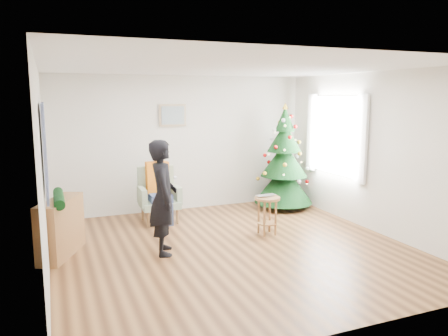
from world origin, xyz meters
name	(u,v)px	position (x,y,z in m)	size (l,w,h in m)	color
floor	(233,249)	(0.00, 0.00, 0.00)	(5.00, 5.00, 0.00)	brown
ceiling	(234,67)	(0.00, 0.00, 2.60)	(5.00, 5.00, 0.00)	white
wall_back	(183,144)	(0.00, 2.50, 1.30)	(5.00, 5.00, 0.00)	silver
wall_front	(343,199)	(0.00, -2.50, 1.30)	(5.00, 5.00, 0.00)	silver
wall_left	(43,172)	(-2.50, 0.00, 1.30)	(5.00, 5.00, 0.00)	silver
wall_right	(374,153)	(2.50, 0.00, 1.30)	(5.00, 5.00, 0.00)	silver
window_panel	(336,135)	(2.47, 1.00, 1.50)	(0.04, 1.30, 1.40)	white
curtains	(335,135)	(2.44, 1.00, 1.50)	(0.05, 1.75, 1.50)	white
christmas_tree	(284,161)	(1.88, 1.85, 0.94)	(1.15, 1.15, 2.08)	#3F2816
stool	(267,215)	(0.78, 0.42, 0.31)	(0.41, 0.41, 0.62)	brown
laptop	(267,196)	(0.78, 0.42, 0.63)	(0.34, 0.22, 0.03)	silver
armchair	(159,202)	(-0.66, 1.82, 0.35)	(0.71, 0.64, 0.97)	#8EA585
seated_person	(159,186)	(-0.66, 1.77, 0.65)	(0.39, 0.56, 1.27)	navy
standing_man	(163,197)	(-0.98, 0.21, 0.81)	(0.59, 0.39, 1.62)	black
game_controller	(175,178)	(-0.80, 0.18, 1.08)	(0.04, 0.13, 0.04)	white
console	(61,228)	(-2.33, 0.65, 0.40)	(0.30, 1.00, 0.80)	brown
garland	(59,198)	(-2.33, 0.65, 0.82)	(0.14, 0.14, 0.90)	black
tapestry	(45,149)	(-2.46, 0.30, 1.55)	(0.03, 1.50, 1.15)	black
framed_picture	(173,115)	(-0.20, 2.46, 1.85)	(0.52, 0.05, 0.42)	tan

